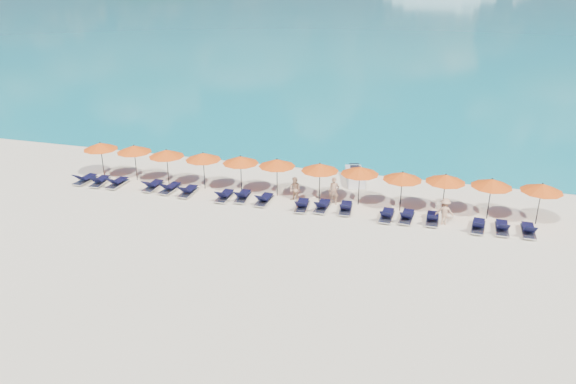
# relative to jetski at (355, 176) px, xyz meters

# --- Properties ---
(ground) EXTENTS (1400.00, 1400.00, 0.00)m
(ground) POSITION_rel_jetski_xyz_m (-2.67, -8.50, -0.39)
(ground) COLOR beige
(headland_main) EXTENTS (374.00, 242.00, 126.50)m
(headland_main) POSITION_rel_jetski_xyz_m (-302.67, 531.50, -38.39)
(headland_main) COLOR black
(headland_main) RESTS_ON ground
(headland_small) EXTENTS (162.00, 126.00, 85.50)m
(headland_small) POSITION_rel_jetski_xyz_m (-152.67, 551.50, -35.39)
(headland_small) COLOR black
(headland_small) RESTS_ON ground
(jetski) EXTENTS (1.67, 2.83, 0.95)m
(jetski) POSITION_rel_jetski_xyz_m (0.00, 0.00, 0.00)
(jetski) COLOR silver
(jetski) RESTS_ON ground
(beachgoer_a) EXTENTS (0.62, 0.46, 1.56)m
(beachgoer_a) POSITION_rel_jetski_xyz_m (-0.55, -3.71, 0.39)
(beachgoer_a) COLOR tan
(beachgoer_a) RESTS_ON ground
(beachgoer_b) EXTENTS (0.81, 0.68, 1.44)m
(beachgoer_b) POSITION_rel_jetski_xyz_m (-2.71, -3.93, 0.33)
(beachgoer_b) COLOR tan
(beachgoer_b) RESTS_ON ground
(beachgoer_c) EXTENTS (0.94, 0.47, 1.42)m
(beachgoer_c) POSITION_rel_jetski_xyz_m (5.41, -4.64, 0.32)
(beachgoer_c) COLOR tan
(beachgoer_c) RESTS_ON ground
(umbrella_0) EXTENTS (2.10, 2.10, 2.28)m
(umbrella_0) POSITION_rel_jetski_xyz_m (-15.25, -3.47, 1.63)
(umbrella_0) COLOR black
(umbrella_0) RESTS_ON ground
(umbrella_1) EXTENTS (2.10, 2.10, 2.28)m
(umbrella_1) POSITION_rel_jetski_xyz_m (-12.98, -3.39, 1.63)
(umbrella_1) COLOR black
(umbrella_1) RESTS_ON ground
(umbrella_2) EXTENTS (2.10, 2.10, 2.28)m
(umbrella_2) POSITION_rel_jetski_xyz_m (-10.71, -3.59, 1.63)
(umbrella_2) COLOR black
(umbrella_2) RESTS_ON ground
(umbrella_3) EXTENTS (2.10, 2.10, 2.28)m
(umbrella_3) POSITION_rel_jetski_xyz_m (-8.38, -3.53, 1.63)
(umbrella_3) COLOR black
(umbrella_3) RESTS_ON ground
(umbrella_4) EXTENTS (2.10, 2.10, 2.28)m
(umbrella_4) POSITION_rel_jetski_xyz_m (-6.08, -3.49, 1.63)
(umbrella_4) COLOR black
(umbrella_4) RESTS_ON ground
(umbrella_5) EXTENTS (2.10, 2.10, 2.28)m
(umbrella_5) POSITION_rel_jetski_xyz_m (-3.92, -3.40, 1.63)
(umbrella_5) COLOR black
(umbrella_5) RESTS_ON ground
(umbrella_6) EXTENTS (2.10, 2.10, 2.28)m
(umbrella_6) POSITION_rel_jetski_xyz_m (-1.43, -3.46, 1.63)
(umbrella_6) COLOR black
(umbrella_6) RESTS_ON ground
(umbrella_7) EXTENTS (2.10, 2.10, 2.28)m
(umbrella_7) POSITION_rel_jetski_xyz_m (0.77, -3.35, 1.63)
(umbrella_7) COLOR black
(umbrella_7) RESTS_ON ground
(umbrella_8) EXTENTS (2.10, 2.10, 2.28)m
(umbrella_8) POSITION_rel_jetski_xyz_m (3.08, -3.57, 1.63)
(umbrella_8) COLOR black
(umbrella_8) RESTS_ON ground
(umbrella_9) EXTENTS (2.10, 2.10, 2.28)m
(umbrella_9) POSITION_rel_jetski_xyz_m (5.28, -3.31, 1.63)
(umbrella_9) COLOR black
(umbrella_9) RESTS_ON ground
(umbrella_10) EXTENTS (2.10, 2.10, 2.28)m
(umbrella_10) POSITION_rel_jetski_xyz_m (7.58, -3.31, 1.63)
(umbrella_10) COLOR black
(umbrella_10) RESTS_ON ground
(umbrella_11) EXTENTS (2.10, 2.10, 2.28)m
(umbrella_11) POSITION_rel_jetski_xyz_m (9.97, -3.31, 1.63)
(umbrella_11) COLOR black
(umbrella_11) RESTS_ON ground
(lounger_0) EXTENTS (0.76, 1.75, 0.66)m
(lounger_0) POSITION_rel_jetski_xyz_m (-15.79, -4.69, -0.16)
(lounger_0) COLOR silver
(lounger_0) RESTS_ON ground
(lounger_1) EXTENTS (0.79, 1.75, 0.66)m
(lounger_1) POSITION_rel_jetski_xyz_m (-14.74, -4.73, -0.16)
(lounger_1) COLOR silver
(lounger_1) RESTS_ON ground
(lounger_2) EXTENTS (0.68, 1.72, 0.66)m
(lounger_2) POSITION_rel_jetski_xyz_m (-13.59, -4.66, -0.16)
(lounger_2) COLOR silver
(lounger_2) RESTS_ON ground
(lounger_3) EXTENTS (0.66, 1.71, 0.66)m
(lounger_3) POSITION_rel_jetski_xyz_m (-11.30, -4.49, -0.16)
(lounger_3) COLOR silver
(lounger_3) RESTS_ON ground
(lounger_4) EXTENTS (0.78, 1.75, 0.66)m
(lounger_4) POSITION_rel_jetski_xyz_m (-10.15, -4.55, -0.16)
(lounger_4) COLOR silver
(lounger_4) RESTS_ON ground
(lounger_5) EXTENTS (0.63, 1.71, 0.66)m
(lounger_5) POSITION_rel_jetski_xyz_m (-8.92, -4.70, -0.16)
(lounger_5) COLOR silver
(lounger_5) RESTS_ON ground
(lounger_6) EXTENTS (0.62, 1.70, 0.66)m
(lounger_6) POSITION_rel_jetski_xyz_m (-6.63, -4.76, -0.16)
(lounger_6) COLOR silver
(lounger_6) RESTS_ON ground
(lounger_7) EXTENTS (0.76, 1.74, 0.66)m
(lounger_7) POSITION_rel_jetski_xyz_m (-5.62, -4.51, -0.16)
(lounger_7) COLOR silver
(lounger_7) RESTS_ON ground
(lounger_8) EXTENTS (0.70, 1.73, 0.66)m
(lounger_8) POSITION_rel_jetski_xyz_m (-4.30, -4.64, -0.16)
(lounger_8) COLOR silver
(lounger_8) RESTS_ON ground
(lounger_9) EXTENTS (0.78, 1.75, 0.66)m
(lounger_9) POSITION_rel_jetski_xyz_m (-2.07, -4.83, -0.16)
(lounger_9) COLOR silver
(lounger_9) RESTS_ON ground
(lounger_10) EXTENTS (0.68, 1.72, 0.66)m
(lounger_10) POSITION_rel_jetski_xyz_m (-0.98, -4.62, -0.16)
(lounger_10) COLOR silver
(lounger_10) RESTS_ON ground
(lounger_11) EXTENTS (0.78, 1.75, 0.66)m
(lounger_11) POSITION_rel_jetski_xyz_m (0.29, -4.53, -0.16)
(lounger_11) COLOR silver
(lounger_11) RESTS_ON ground
(lounger_12) EXTENTS (0.68, 1.72, 0.66)m
(lounger_12) POSITION_rel_jetski_xyz_m (2.52, -4.85, -0.16)
(lounger_12) COLOR silver
(lounger_12) RESTS_ON ground
(lounger_13) EXTENTS (0.74, 1.74, 0.66)m
(lounger_13) POSITION_rel_jetski_xyz_m (3.55, -4.73, -0.16)
(lounger_13) COLOR silver
(lounger_13) RESTS_ON ground
(lounger_14) EXTENTS (0.63, 1.70, 0.66)m
(lounger_14) POSITION_rel_jetski_xyz_m (4.84, -4.61, -0.16)
(lounger_14) COLOR silver
(lounger_14) RESTS_ON ground
(lounger_15) EXTENTS (0.78, 1.75, 0.66)m
(lounger_15) POSITION_rel_jetski_xyz_m (7.10, -4.86, -0.16)
(lounger_15) COLOR silver
(lounger_15) RESTS_ON ground
(lounger_16) EXTENTS (0.63, 1.70, 0.66)m
(lounger_16) POSITION_rel_jetski_xyz_m (8.23, -4.76, -0.16)
(lounger_16) COLOR silver
(lounger_16) RESTS_ON ground
(lounger_17) EXTENTS (0.62, 1.70, 0.66)m
(lounger_17) POSITION_rel_jetski_xyz_m (9.47, -4.69, -0.16)
(lounger_17) COLOR silver
(lounger_17) RESTS_ON ground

